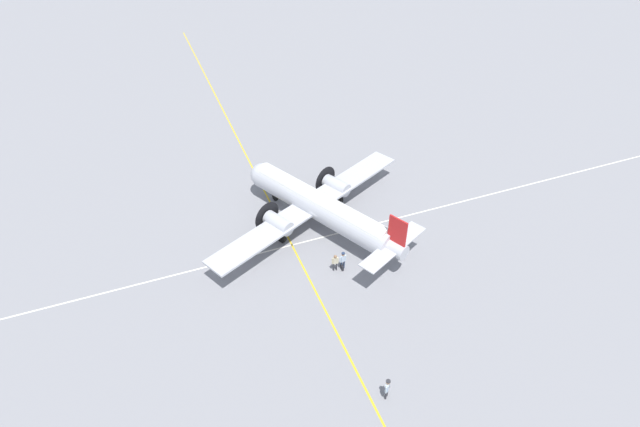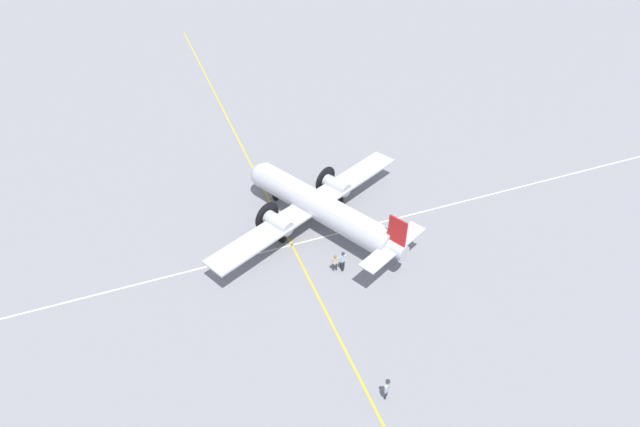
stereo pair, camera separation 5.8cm
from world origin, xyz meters
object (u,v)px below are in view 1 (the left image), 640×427
object	(u,v)px
crew_foreground	(387,387)
suitcase_near_door	(342,267)
passenger_boarding	(343,259)
ramp_agent	(335,261)
airliner_main	(317,204)

from	to	relation	value
crew_foreground	suitcase_near_door	world-z (taller)	crew_foreground
crew_foreground	suitcase_near_door	bearing A→B (deg)	-142.49
passenger_boarding	ramp_agent	size ratio (longest dim) A/B	1.04
airliner_main	suitcase_near_door	world-z (taller)	airliner_main
airliner_main	ramp_agent	size ratio (longest dim) A/B	12.60
airliner_main	suitcase_near_door	size ratio (longest dim) A/B	38.38
ramp_agent	suitcase_near_door	size ratio (longest dim) A/B	3.05
passenger_boarding	ramp_agent	distance (m)	0.70
crew_foreground	passenger_boarding	distance (m)	12.44
airliner_main	crew_foreground	bearing A→B (deg)	147.19
airliner_main	ramp_agent	bearing A→B (deg)	147.09
airliner_main	ramp_agent	world-z (taller)	airliner_main
passenger_boarding	crew_foreground	bearing A→B (deg)	71.11
airliner_main	passenger_boarding	bearing A→B (deg)	153.49
passenger_boarding	ramp_agent	world-z (taller)	passenger_boarding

